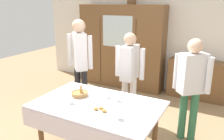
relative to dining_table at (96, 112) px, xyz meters
name	(u,v)px	position (x,y,z in m)	size (l,w,h in m)	color
back_wall	(163,32)	(0.00, 2.89, 0.70)	(6.40, 0.10, 2.70)	silver
dining_table	(96,112)	(0.00, 0.00, 0.00)	(1.64, 1.04, 0.75)	brown
wall_cabinet	(121,47)	(-0.90, 2.59, 0.33)	(2.06, 0.46, 1.96)	brown
bookshelf_low	(197,80)	(0.88, 2.64, -0.23)	(1.19, 0.35, 0.84)	brown
book_stack	(199,58)	(0.88, 2.64, 0.26)	(0.18, 0.24, 0.12)	#3D754C
tea_cup_mid_right	(119,117)	(0.43, -0.21, 0.13)	(0.13, 0.13, 0.06)	white
tea_cup_near_left	(107,97)	(0.03, 0.24, 0.13)	(0.13, 0.13, 0.06)	silver
tea_cup_center	(118,100)	(0.21, 0.21, 0.13)	(0.13, 0.13, 0.06)	silver
tea_cup_far_left	(70,102)	(-0.31, -0.13, 0.13)	(0.13, 0.13, 0.06)	white
bread_basket	(80,93)	(-0.35, 0.13, 0.13)	(0.24, 0.24, 0.16)	#9E7542
pastry_plate	(100,111)	(0.15, -0.16, 0.11)	(0.28, 0.28, 0.05)	white
spoon_near_right	(132,107)	(0.44, 0.13, 0.10)	(0.12, 0.02, 0.01)	silver
spoon_far_right	(50,105)	(-0.50, -0.30, 0.10)	(0.12, 0.02, 0.01)	silver
spoon_near_left	(94,91)	(-0.27, 0.38, 0.10)	(0.12, 0.02, 0.01)	silver
person_behind_table_right	(129,69)	(-0.01, 1.07, 0.29)	(0.52, 0.36, 1.54)	silver
person_near_right_end	(192,81)	(1.00, 0.95, 0.29)	(0.52, 0.39, 1.54)	#33704C
person_beside_shelf	(80,58)	(-0.91, 0.92, 0.42)	(0.52, 0.39, 1.73)	#232328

